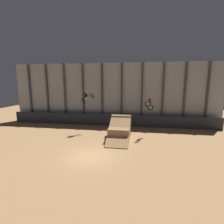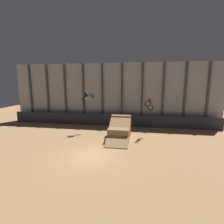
{
  "view_description": "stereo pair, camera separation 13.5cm",
  "coord_description": "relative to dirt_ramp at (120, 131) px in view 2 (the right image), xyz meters",
  "views": [
    {
      "loc": [
        4.31,
        -14.12,
        6.6
      ],
      "look_at": [
        0.92,
        6.88,
        2.87
      ],
      "focal_mm": 28.0,
      "sensor_mm": 36.0,
      "label": 1
    },
    {
      "loc": [
        4.44,
        -14.1,
        6.6
      ],
      "look_at": [
        0.92,
        6.88,
        2.87
      ],
      "focal_mm": 28.0,
      "sensor_mm": 36.0,
      "label": 2
    }
  ],
  "objects": [
    {
      "name": "rider_bike_left_air",
      "position": [
        -4.46,
        1.87,
        3.78
      ],
      "size": [
        1.69,
        1.71,
        1.68
      ],
      "rotation": [
        0.41,
        0.0,
        -0.77
      ],
      "color": "black"
    },
    {
      "name": "ground_plane",
      "position": [
        -2.07,
        -5.54,
        -0.89
      ],
      "size": [
        60.0,
        60.0,
        0.0
      ],
      "primitive_type": "plane",
      "color": "#9E754C"
    },
    {
      "name": "lower_barrier",
      "position": [
        -2.07,
        5.69,
        -0.04
      ],
      "size": [
        31.36,
        0.2,
        1.7
      ],
      "color": "#2D333D",
      "rests_on": "ground_plane"
    },
    {
      "name": "rider_bike_right_air",
      "position": [
        3.35,
        1.38,
        3.1
      ],
      "size": [
        1.21,
        1.82,
        1.67
      ],
      "rotation": [
        -0.45,
        0.0,
        -0.31
      ],
      "color": "black"
    },
    {
      "name": "arena_back_wall",
      "position": [
        -2.07,
        6.97,
        3.79
      ],
      "size": [
        32.0,
        0.4,
        9.37
      ],
      "color": "#A3A8B2",
      "rests_on": "ground_plane"
    },
    {
      "name": "dirt_ramp",
      "position": [
        0.0,
        0.0,
        0.0
      ],
      "size": [
        2.39,
        4.96,
        2.63
      ],
      "color": "#966F48",
      "rests_on": "ground_plane"
    }
  ]
}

